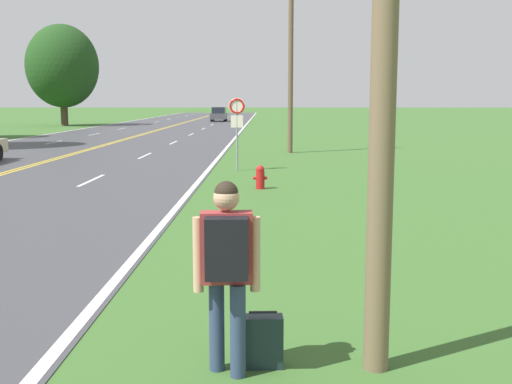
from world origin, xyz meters
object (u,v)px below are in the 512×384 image
at_px(car_dark_grey_sedan_mid_near, 219,114).
at_px(fire_hydrant, 260,177).
at_px(suitcase, 263,341).
at_px(tree_mid_treeline, 62,66).
at_px(hitchhiker_person, 227,259).
at_px(traffic_sign, 237,116).

bearing_deg(car_dark_grey_sedan_mid_near, fire_hydrant, 5.60).
xyz_separation_m(suitcase, tree_mid_treeline, (-19.83, 56.79, 5.48)).
bearing_deg(hitchhiker_person, fire_hydrant, -3.84).
distance_m(hitchhiker_person, fire_hydrant, 12.70).
relative_size(fire_hydrant, traffic_sign, 0.26).
distance_m(suitcase, car_dark_grey_sedan_mid_near, 69.90).
relative_size(suitcase, fire_hydrant, 0.82).
relative_size(fire_hydrant, tree_mid_treeline, 0.07).
xyz_separation_m(traffic_sign, car_dark_grey_sedan_mid_near, (-4.60, 52.40, -1.17)).
bearing_deg(fire_hydrant, traffic_sign, 100.60).
relative_size(tree_mid_treeline, car_dark_grey_sedan_mid_near, 2.17).
xyz_separation_m(tree_mid_treeline, car_dark_grey_sedan_mid_near, (14.17, 12.87, -4.91)).
relative_size(traffic_sign, tree_mid_treeline, 0.27).
distance_m(suitcase, tree_mid_treeline, 60.41).
distance_m(suitcase, fire_hydrant, 12.48).
xyz_separation_m(fire_hydrant, traffic_sign, (-0.89, 4.78, 1.64)).
relative_size(hitchhiker_person, car_dark_grey_sedan_mid_near, 0.41).
distance_m(hitchhiker_person, traffic_sign, 17.49).
distance_m(suitcase, traffic_sign, 17.38).
height_order(suitcase, car_dark_grey_sedan_mid_near, car_dark_grey_sedan_mid_near).
relative_size(suitcase, car_dark_grey_sedan_mid_near, 0.13).
xyz_separation_m(hitchhiker_person, tree_mid_treeline, (-19.50, 56.99, 4.61)).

